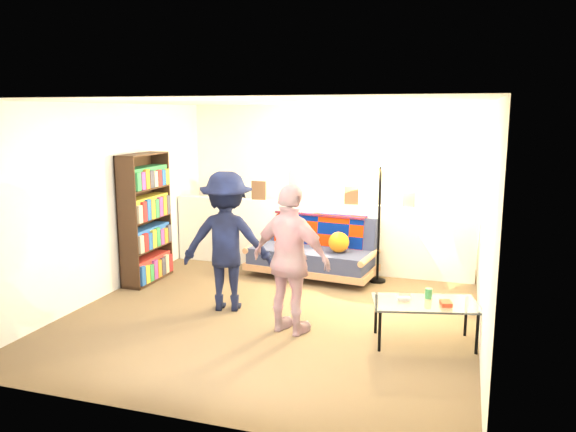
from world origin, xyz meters
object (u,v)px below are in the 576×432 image
(coffee_table, at_px, (426,305))
(futon_sofa, at_px, (314,251))
(bookshelf, at_px, (145,222))
(person_left, at_px, (227,241))
(floor_lamp, at_px, (381,197))
(person_right, at_px, (291,260))

(coffee_table, bearing_deg, futon_sofa, 130.90)
(futon_sofa, distance_m, coffee_table, 2.56)
(bookshelf, bearing_deg, person_left, -24.35)
(bookshelf, xyz_separation_m, person_left, (1.50, -0.68, -0.00))
(futon_sofa, distance_m, floor_lamp, 1.22)
(person_left, bearing_deg, coffee_table, 158.18)
(coffee_table, relative_size, person_right, 0.72)
(floor_lamp, bearing_deg, person_right, -105.98)
(coffee_table, bearing_deg, person_right, -174.21)
(bookshelf, height_order, floor_lamp, bookshelf)
(futon_sofa, distance_m, person_right, 2.14)
(futon_sofa, bearing_deg, person_right, -81.52)
(futon_sofa, relative_size, bookshelf, 1.07)
(futon_sofa, relative_size, person_left, 1.15)
(futon_sofa, xyz_separation_m, person_left, (-0.62, -1.59, 0.46))
(futon_sofa, bearing_deg, floor_lamp, 1.83)
(futon_sofa, bearing_deg, coffee_table, -49.10)
(coffee_table, height_order, floor_lamp, floor_lamp)
(floor_lamp, relative_size, person_left, 1.02)
(coffee_table, bearing_deg, person_left, 171.50)
(coffee_table, distance_m, person_left, 2.36)
(futon_sofa, relative_size, coffee_table, 1.65)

